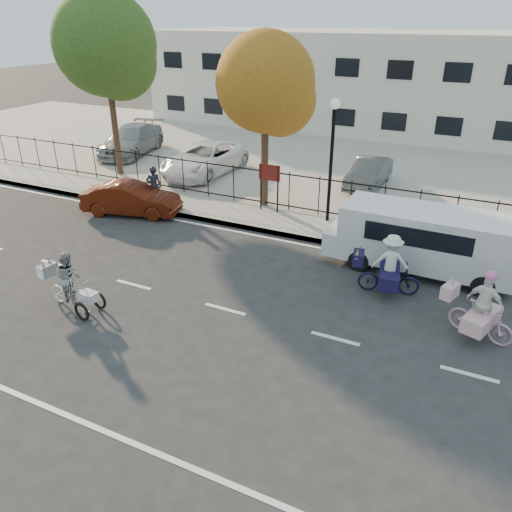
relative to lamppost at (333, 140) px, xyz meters
The scene contains 20 objects.
ground 7.50m from the lamppost, 94.21° to the right, with size 120.00×120.00×0.00m, color #333334.
road_markings 7.49m from the lamppost, 94.21° to the right, with size 60.00×9.52×0.01m, color silver, non-canonical shape.
curb 3.54m from the lamppost, 105.95° to the right, with size 60.00×0.10×0.15m, color #A8A399.
sidewalk 3.16m from the lamppost, 125.54° to the right, with size 60.00×2.20×0.15m, color #A8A399.
parking_lot 8.76m from the lamppost, 93.49° to the left, with size 60.00×15.60×0.15m, color #A8A399.
iron_fence 2.30m from the lamppost, 141.34° to the left, with size 58.00×0.06×1.50m, color black, non-canonical shape.
building 18.21m from the lamppost, 91.57° to the left, with size 34.00×10.00×6.00m, color silver.
lamppost is the anchor object (origin of this frame).
street_sign 2.90m from the lamppost, behind, with size 0.85×0.06×1.80m.
zebra_trike 9.74m from the lamppost, 116.17° to the right, with size 1.87×0.76×1.60m.
unicorn_bike 7.99m from the lamppost, 43.54° to the right, with size 1.82×1.32×1.80m.
bull_bike 5.64m from the lamppost, 52.68° to the right, with size 1.91×1.33×1.73m.
white_van 4.79m from the lamppost, 32.12° to the right, with size 5.38×1.89×1.91m.
red_sedan 7.87m from the lamppost, 162.04° to the right, with size 1.29×3.71×1.22m, color #4E1708.
pedestrian 7.15m from the lamppost, 168.14° to the right, with size 0.57×0.37×1.56m, color black.
lot_car_a 13.66m from the lamppost, 159.59° to the left, with size 2.06×5.07×1.47m, color #93979A.
lot_car_b 8.10m from the lamppost, 155.97° to the left, with size 2.37×5.14×1.43m, color white.
lot_car_c 5.20m from the lamppost, 86.22° to the left, with size 1.27×3.64×1.20m, color #44464A.
tree_west 10.99m from the lamppost, behind, with size 4.37×4.37×8.01m.
tree_mid 3.08m from the lamppost, 168.12° to the left, with size 3.61×3.58×6.57m.
Camera 1 is at (5.59, -9.67, 6.99)m, focal length 35.00 mm.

